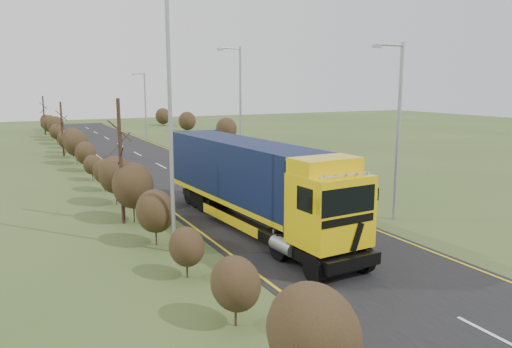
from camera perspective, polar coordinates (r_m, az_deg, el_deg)
The scene contains 14 objects.
ground at distance 23.88m, azimuth 2.76°, elevation -6.07°, with size 160.00×160.00×0.00m, color #384E21.
road at distance 32.68m, azimuth -5.92°, elevation -1.61°, with size 8.00×120.00×0.02m, color black.
layby at distance 44.23m, azimuth -2.70°, elevation 1.55°, with size 6.00×18.00×0.02m, color #2C2A27.
lane_markings at distance 32.40m, azimuth -5.72°, elevation -1.68°, with size 7.52×116.00×0.01m.
hedgerow at distance 28.77m, azimuth -15.67°, elevation -0.31°, with size 2.24×102.04×6.05m.
lorry at distance 23.04m, azimuth -0.25°, elevation -0.65°, with size 3.27×14.97×4.13m.
car_red_hatchback at distance 38.74m, azimuth -0.92°, elevation 1.37°, with size 1.69×4.20×1.43m, color #A81E08.
car_blue_sedan at distance 44.98m, azimuth -3.05°, elevation 2.63°, with size 1.57×4.50×1.48m, color black.
streetlight_near at distance 25.25m, azimuth 15.81°, elevation 5.43°, with size 1.84×0.18×8.65m.
streetlight_mid at distance 40.48m, azimuth -1.96°, elevation 8.28°, with size 2.04×0.19×9.60m.
streetlight_far at distance 64.12m, azimuth -12.61°, elevation 7.97°, with size 1.72×0.18×8.05m.
left_pole at distance 19.63m, azimuth -9.80°, elevation 7.25°, with size 0.16×0.16×11.46m, color gray.
speed_sign at distance 35.96m, azimuth -0.82°, elevation 1.94°, with size 0.60×0.10×2.17m.
warning_board at distance 45.40m, azimuth -4.43°, elevation 3.33°, with size 0.77×0.11×2.03m.
Camera 1 is at (-11.35, -19.91, 6.72)m, focal length 35.00 mm.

